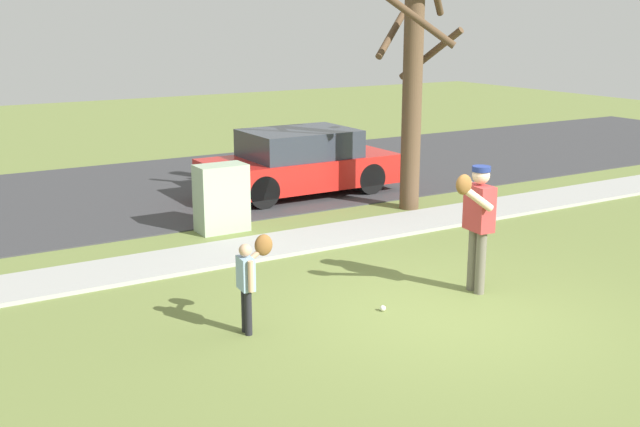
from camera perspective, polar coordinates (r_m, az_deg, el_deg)
ground_plane at (r=12.61m, az=-1.21°, el=-2.26°), size 48.00×48.00×0.00m
sidewalk_strip at (r=12.68m, az=-1.44°, el=-2.02°), size 36.00×1.20×0.06m
road_surface at (r=17.09m, az=-9.76°, el=1.98°), size 36.00×6.80×0.02m
person_adult at (r=10.34m, az=11.48°, el=-0.10°), size 0.73×0.61×1.71m
person_child at (r=9.00m, az=-5.14°, el=-4.37°), size 0.50×0.41×1.12m
baseball at (r=9.82m, az=4.64°, el=-6.96°), size 0.07×0.07×0.07m
utility_cabinet at (r=13.34m, az=-7.25°, el=1.13°), size 0.86×0.51×1.16m
street_tree_near at (r=14.67m, az=6.84°, el=9.49°), size 1.84×1.88×4.46m
parked_hatchback_red at (r=16.02m, az=-1.52°, el=3.73°), size 4.00×1.75×1.33m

